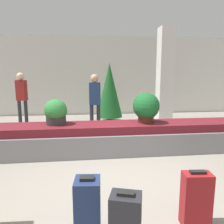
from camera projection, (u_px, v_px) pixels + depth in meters
name	position (u px, v px, depth m)	size (l,w,h in m)	color
ground_plane	(123.00, 183.00, 3.38)	(18.00, 18.00, 0.00)	gray
back_wall	(99.00, 76.00, 9.05)	(18.00, 0.06, 3.20)	silver
carousel	(112.00, 138.00, 4.73)	(7.86, 0.90, 0.62)	gray
pillar	(165.00, 76.00, 7.43)	(0.48, 0.48, 3.20)	silver
suitcase_1	(88.00, 211.00, 2.13)	(0.27, 0.27, 0.70)	navy
suitcase_3	(125.00, 224.00, 2.00)	(0.33, 0.29, 0.62)	#232328
suitcase_4	(196.00, 199.00, 2.38)	(0.32, 0.21, 0.64)	maroon
potted_plant_0	(146.00, 107.00, 4.71)	(0.58, 0.58, 0.66)	#4C2319
potted_plant_1	(56.00, 112.00, 4.57)	(0.47, 0.47, 0.53)	#2D2D2D
traveler_0	(22.00, 94.00, 7.06)	(0.36, 0.27, 1.72)	#282833
traveler_1	(95.00, 98.00, 6.24)	(0.33, 0.23, 1.67)	#282833
decorated_tree	(109.00, 90.00, 7.62)	(0.91, 0.91, 2.05)	#4C331E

